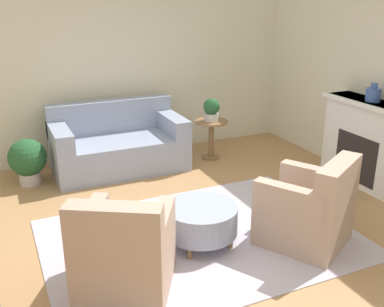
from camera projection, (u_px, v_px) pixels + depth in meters
The scene contains 12 objects.
ground_plane at pixel (201, 239), 4.71m from camera, with size 16.00×16.00×0.00m, color #AD7F51.
wall_back at pixel (117, 65), 6.79m from camera, with size 9.84×0.12×2.80m.
rug at pixel (201, 238), 4.71m from camera, with size 3.18×2.26×0.01m.
couch at pixel (118, 146), 6.50m from camera, with size 1.86×0.99×0.95m.
armchair_left at pixel (124, 254), 3.76m from camera, with size 1.05×1.07×0.93m.
armchair_right at pixel (309, 211), 4.51m from camera, with size 1.05×1.07×0.93m.
ottoman_table at pixel (201, 219), 4.54m from camera, with size 0.75×0.75×0.40m.
side_table at pixel (211, 133), 6.87m from camera, with size 0.49×0.49×0.60m.
fireplace at pixel (368, 142), 5.87m from camera, with size 0.44×1.39×1.14m.
vase_mantel_near at pixel (373, 94), 5.65m from camera, with size 0.19×0.19×0.24m.
potted_plant_on_side_table at pixel (212, 109), 6.75m from camera, with size 0.25×0.25×0.35m.
potted_plant_floor at pixel (28, 159), 5.96m from camera, with size 0.50×0.50×0.63m.
Camera 1 is at (-1.79, -3.72, 2.43)m, focal length 42.00 mm.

